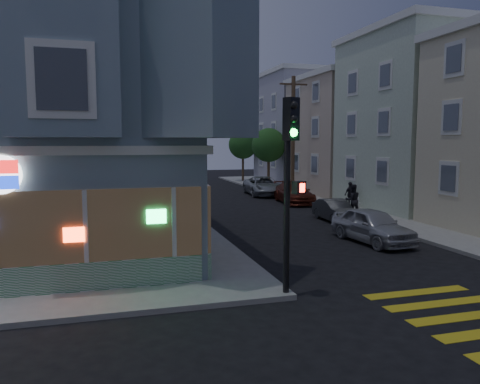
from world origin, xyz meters
name	(u,v)px	position (x,y,z in m)	size (l,w,h in m)	color
ground	(202,345)	(0.00, 0.00, 0.00)	(120.00, 120.00, 0.00)	black
sidewalk_ne	(422,193)	(23.00, 23.00, 0.07)	(24.00, 42.00, 0.15)	gray
row_house_b	(450,124)	(19.50, 16.00, 5.40)	(12.00, 8.60, 10.50)	#B1C2A8
row_house_c	(372,137)	(19.50, 25.00, 4.65)	(12.00, 8.60, 9.00)	#C0AA95
row_house_d	(324,130)	(19.50, 34.00, 5.40)	(12.00, 8.60, 10.50)	#A29FAF
utility_pole	(293,134)	(12.00, 24.00, 4.80)	(2.20, 0.30, 9.00)	#4C3826
street_tree_near	(269,145)	(12.20, 30.00, 3.94)	(3.00, 3.00, 5.30)	#4C3826
street_tree_far	(243,145)	(12.20, 38.00, 3.94)	(3.00, 3.00, 5.30)	#4C3826
pedestrian_a	(353,200)	(11.30, 13.65, 1.02)	(0.85, 0.66, 1.75)	black
pedestrian_b	(350,194)	(13.00, 16.91, 0.94)	(0.93, 0.39, 1.58)	black
parked_car_a	(372,225)	(8.91, 7.82, 0.73)	(1.72, 4.27, 1.46)	#B7B9BF
parked_car_b	(335,211)	(9.91, 13.02, 0.59)	(1.24, 3.56, 1.17)	#333537
parked_car_c	(294,193)	(10.70, 20.57, 0.71)	(1.98, 4.86, 1.41)	#5F2115
parked_car_d	(264,186)	(10.27, 25.77, 0.74)	(2.45, 5.30, 1.47)	#999EA3
traffic_signal	(290,162)	(2.82, 2.17, 3.69)	(0.67, 0.59, 5.24)	black
fire_hydrant	(357,202)	(13.00, 16.07, 0.53)	(0.42, 0.24, 0.73)	silver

